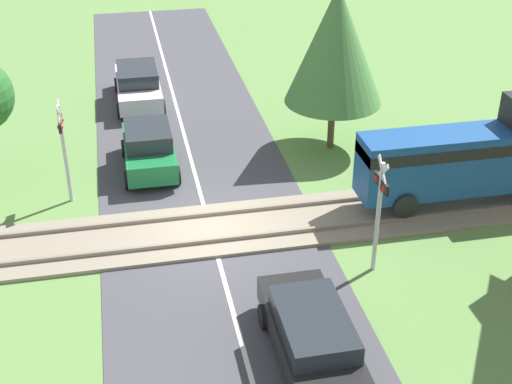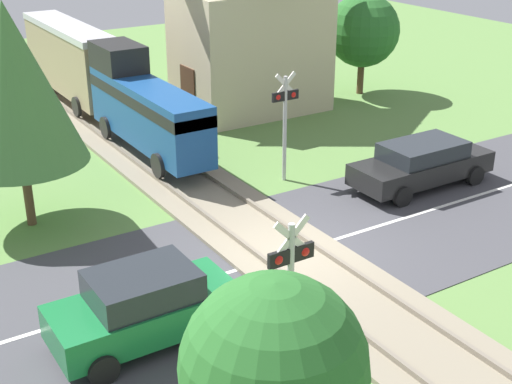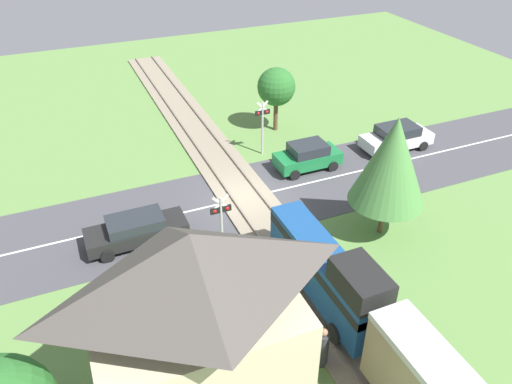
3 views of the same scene
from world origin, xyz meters
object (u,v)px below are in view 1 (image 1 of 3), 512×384
car_near_crossing (149,148)px  car_far_side (313,338)px  crossing_signal_west_approach (63,139)px  car_behind_queue (138,84)px  crossing_signal_east_approach (379,201)px

car_near_crossing → car_far_side: (10.20, 2.88, -0.06)m
car_far_side → crossing_signal_west_approach: size_ratio=1.34×
car_behind_queue → crossing_signal_east_approach: size_ratio=1.28×
crossing_signal_west_approach → crossing_signal_east_approach: (5.40, 8.08, 0.00)m
car_behind_queue → crossing_signal_east_approach: 14.21m
car_far_side → crossing_signal_west_approach: bearing=-147.4°
car_far_side → crossing_signal_east_approach: size_ratio=1.34×
car_far_side → car_behind_queue: 16.47m
car_near_crossing → crossing_signal_east_approach: 9.02m
car_near_crossing → car_behind_queue: size_ratio=0.85×
car_far_side → crossing_signal_west_approach: crossing_signal_west_approach is taller
car_behind_queue → crossing_signal_west_approach: crossing_signal_west_approach is taller
car_near_crossing → car_behind_queue: car_near_crossing is taller
crossing_signal_west_approach → car_behind_queue: bearing=161.2°
car_near_crossing → car_behind_queue: bearing=180.0°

